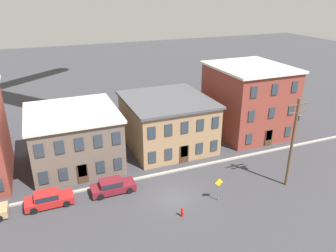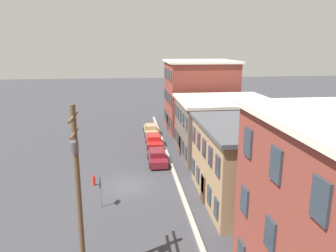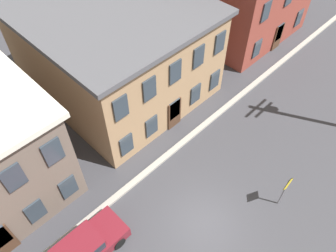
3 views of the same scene
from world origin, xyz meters
The scene contains 11 objects.
ground_plane centered at (0.00, 0.00, 0.00)m, with size 200.00×200.00×0.00m, color #38383D.
kerb_strip centered at (0.00, 4.50, 0.08)m, with size 56.00×0.36×0.16m, color #9E998E.
apartment_corner centered at (-19.60, 10.64, 5.07)m, with size 10.12×9.81×10.11m.
apartment_midblock centered at (-7.82, 10.97, 3.21)m, with size 10.02×10.46×6.40m.
apartment_far centered at (3.86, 11.38, 3.18)m, with size 10.39×11.28×6.33m.
car_tan centered at (-17.07, 3.26, 0.75)m, with size 4.40×1.92×1.43m.
car_red centered at (-11.44, 3.25, 0.75)m, with size 4.40×1.92×1.43m.
car_maroon centered at (-5.36, 3.13, 0.75)m, with size 4.40×1.92×1.43m.
caution_sign centered at (3.79, -2.07, 1.70)m, with size 1.00×0.08×2.54m.
utility_pole centered at (11.82, -2.35, 5.33)m, with size 2.40×0.44×9.49m.
fire_hydrant centered at (-0.42, -3.00, 0.48)m, with size 0.24×0.34×0.96m.
Camera 2 is at (27.38, 0.30, 12.18)m, focal length 35.00 mm.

